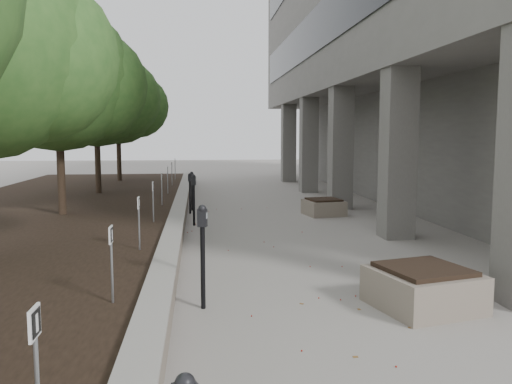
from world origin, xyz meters
TOP-DOWN VIEW (x-y plane):
  - ground at (0.00, 0.00)m, footprint 90.00×90.00m
  - retaining_wall at (-1.82, 9.00)m, footprint 0.39×26.00m
  - planting_bed at (-5.50, 9.00)m, footprint 7.00×26.00m
  - crabapple_tree_3 at (-4.80, 8.00)m, footprint 4.60×4.00m
  - crabapple_tree_4 at (-4.80, 13.00)m, footprint 4.60×4.00m
  - crabapple_tree_5 at (-4.80, 18.00)m, footprint 4.60×4.00m
  - parking_sign_1 at (-2.35, -2.50)m, footprint 0.04×0.22m
  - parking_sign_2 at (-2.35, 0.50)m, footprint 0.04×0.22m
  - parking_sign_3 at (-2.35, 3.50)m, footprint 0.04×0.22m
  - parking_sign_4 at (-2.35, 6.50)m, footprint 0.04×0.22m
  - parking_sign_5 at (-2.35, 9.50)m, footprint 0.04×0.22m
  - parking_sign_6 at (-2.35, 12.50)m, footprint 0.04×0.22m
  - parking_sign_7 at (-2.35, 15.50)m, footprint 0.04×0.22m
  - parking_sign_8 at (-2.35, 18.50)m, footprint 0.04×0.22m
  - parking_meter_2 at (-1.24, 1.34)m, footprint 0.17×0.14m
  - parking_meter_3 at (-1.41, 8.20)m, footprint 0.15×0.12m
  - parking_meter_4 at (-1.55, 10.36)m, footprint 0.13×0.10m
  - parking_meter_5 at (-1.50, 11.02)m, footprint 0.14×0.12m
  - planter_front at (1.87, 1.01)m, footprint 1.56×1.56m
  - planter_back at (2.52, 9.62)m, footprint 1.25×1.25m
  - berry_scatter at (-0.10, 5.00)m, footprint 3.30×14.10m

SIDE VIEW (x-z plane):
  - ground at x=0.00m, z-range 0.00..0.00m
  - berry_scatter at x=-0.10m, z-range 0.00..0.02m
  - planting_bed at x=-5.50m, z-range 0.00..0.40m
  - retaining_wall at x=-1.82m, z-range 0.00..0.50m
  - planter_back at x=2.52m, z-range 0.00..0.51m
  - planter_front at x=1.87m, z-range 0.00..0.60m
  - parking_meter_4 at x=-1.55m, z-range 0.00..1.27m
  - parking_meter_5 at x=-1.50m, z-range 0.00..1.27m
  - parking_meter_3 at x=-1.41m, z-range 0.00..1.39m
  - parking_meter_2 at x=-1.24m, z-range 0.00..1.49m
  - parking_sign_1 at x=-2.35m, z-range 0.40..1.36m
  - parking_sign_2 at x=-2.35m, z-range 0.40..1.36m
  - parking_sign_3 at x=-2.35m, z-range 0.40..1.36m
  - parking_sign_4 at x=-2.35m, z-range 0.40..1.36m
  - parking_sign_5 at x=-2.35m, z-range 0.40..1.36m
  - parking_sign_6 at x=-2.35m, z-range 0.40..1.36m
  - parking_sign_7 at x=-2.35m, z-range 0.40..1.36m
  - parking_sign_8 at x=-2.35m, z-range 0.40..1.36m
  - crabapple_tree_3 at x=-4.80m, z-range 0.40..5.84m
  - crabapple_tree_4 at x=-4.80m, z-range 0.40..5.84m
  - crabapple_tree_5 at x=-4.80m, z-range 0.40..5.84m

